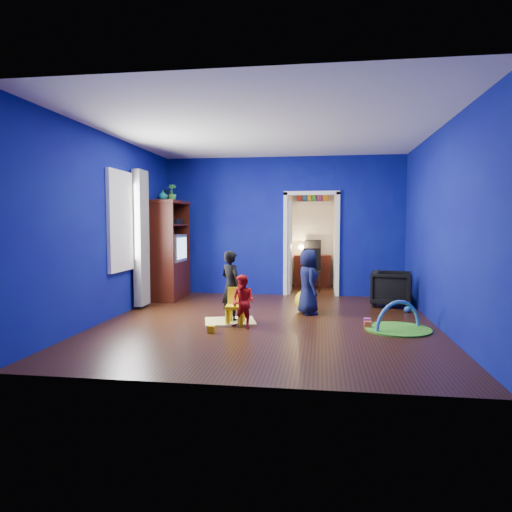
# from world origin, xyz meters

# --- Properties ---
(floor) EXTENTS (5.00, 5.50, 0.01)m
(floor) POSITION_xyz_m (0.00, 0.00, 0.00)
(floor) COLOR black
(floor) RESTS_ON ground
(ceiling) EXTENTS (5.00, 5.50, 0.01)m
(ceiling) POSITION_xyz_m (0.00, 0.00, 2.90)
(ceiling) COLOR white
(ceiling) RESTS_ON wall_back
(wall_back) EXTENTS (5.00, 0.02, 2.90)m
(wall_back) POSITION_xyz_m (0.00, 2.75, 1.45)
(wall_back) COLOR #0A0A72
(wall_back) RESTS_ON floor
(wall_front) EXTENTS (5.00, 0.02, 2.90)m
(wall_front) POSITION_xyz_m (0.00, -2.75, 1.45)
(wall_front) COLOR #0A0A72
(wall_front) RESTS_ON floor
(wall_left) EXTENTS (0.02, 5.50, 2.90)m
(wall_left) POSITION_xyz_m (-2.50, 0.00, 1.45)
(wall_left) COLOR #0A0A72
(wall_left) RESTS_ON floor
(wall_right) EXTENTS (0.02, 5.50, 2.90)m
(wall_right) POSITION_xyz_m (2.50, 0.00, 1.45)
(wall_right) COLOR #0A0A72
(wall_right) RESTS_ON floor
(alcove) EXTENTS (1.00, 1.75, 2.50)m
(alcove) POSITION_xyz_m (0.60, 3.62, 1.25)
(alcove) COLOR silver
(alcove) RESTS_ON floor
(armchair) EXTENTS (0.81, 0.79, 0.64)m
(armchair) POSITION_xyz_m (2.08, 1.71, 0.32)
(armchair) COLOR black
(armchair) RESTS_ON floor
(child_black) EXTENTS (0.48, 0.45, 1.10)m
(child_black) POSITION_xyz_m (-0.57, 0.02, 0.55)
(child_black) COLOR black
(child_black) RESTS_ON floor
(child_navy) EXTENTS (0.48, 0.60, 1.09)m
(child_navy) POSITION_xyz_m (0.59, 0.73, 0.54)
(child_navy) COLOR #0F1637
(child_navy) RESTS_ON floor
(toddler_red) EXTENTS (0.47, 0.43, 0.77)m
(toddler_red) POSITION_xyz_m (-0.30, -0.43, 0.39)
(toddler_red) COLOR red
(toddler_red) RESTS_ON floor
(vase) EXTENTS (0.23, 0.23, 0.19)m
(vase) POSITION_xyz_m (-2.22, 1.64, 2.05)
(vase) COLOR #0D6068
(vase) RESTS_ON tv_armoire
(potted_plant) EXTENTS (0.23, 0.23, 0.35)m
(potted_plant) POSITION_xyz_m (-2.22, 2.16, 2.14)
(potted_plant) COLOR green
(potted_plant) RESTS_ON tv_armoire
(tv_armoire) EXTENTS (0.58, 1.14, 1.96)m
(tv_armoire) POSITION_xyz_m (-2.22, 1.94, 0.98)
(tv_armoire) COLOR #3D0E0A
(tv_armoire) RESTS_ON floor
(crt_tv) EXTENTS (0.46, 0.70, 0.54)m
(crt_tv) POSITION_xyz_m (-2.18, 1.94, 1.02)
(crt_tv) COLOR silver
(crt_tv) RESTS_ON tv_armoire
(yellow_blanket) EXTENTS (0.88, 0.78, 0.03)m
(yellow_blanket) POSITION_xyz_m (-0.57, -0.08, 0.01)
(yellow_blanket) COLOR #F2E07A
(yellow_blanket) RESTS_ON floor
(hopper_ball) EXTENTS (0.37, 0.37, 0.37)m
(hopper_ball) POSITION_xyz_m (0.54, 0.98, 0.18)
(hopper_ball) COLOR yellow
(hopper_ball) RESTS_ON floor
(kid_chair) EXTENTS (0.29, 0.29, 0.50)m
(kid_chair) POSITION_xyz_m (-0.45, -0.23, 0.25)
(kid_chair) COLOR yellow
(kid_chair) RESTS_ON floor
(play_mat) EXTENTS (0.92, 0.92, 0.02)m
(play_mat) POSITION_xyz_m (1.90, -0.23, 0.01)
(play_mat) COLOR #4EAD27
(play_mat) RESTS_ON floor
(toy_arch) EXTENTS (0.71, 0.51, 0.82)m
(toy_arch) POSITION_xyz_m (1.90, -0.23, 0.02)
(toy_arch) COLOR #3F8CD8
(toy_arch) RESTS_ON floor
(window_left) EXTENTS (0.03, 0.95, 1.55)m
(window_left) POSITION_xyz_m (-2.48, 0.35, 1.55)
(window_left) COLOR white
(window_left) RESTS_ON wall_left
(curtain) EXTENTS (0.14, 0.42, 2.40)m
(curtain) POSITION_xyz_m (-2.37, 0.90, 1.25)
(curtain) COLOR slate
(curtain) RESTS_ON floor
(doorway) EXTENTS (1.16, 0.10, 2.10)m
(doorway) POSITION_xyz_m (0.60, 2.75, 1.05)
(doorway) COLOR white
(doorway) RESTS_ON floor
(study_desk) EXTENTS (0.88, 0.44, 0.75)m
(study_desk) POSITION_xyz_m (0.60, 4.26, 0.38)
(study_desk) COLOR #3D140A
(study_desk) RESTS_ON floor
(desk_monitor) EXTENTS (0.40, 0.05, 0.32)m
(desk_monitor) POSITION_xyz_m (0.60, 4.38, 0.95)
(desk_monitor) COLOR black
(desk_monitor) RESTS_ON study_desk
(desk_lamp) EXTENTS (0.14, 0.14, 0.14)m
(desk_lamp) POSITION_xyz_m (0.32, 4.32, 0.93)
(desk_lamp) COLOR #FFD88C
(desk_lamp) RESTS_ON study_desk
(folding_chair) EXTENTS (0.40, 0.40, 0.92)m
(folding_chair) POSITION_xyz_m (0.60, 3.30, 0.46)
(folding_chair) COLOR black
(folding_chair) RESTS_ON floor
(book_shelf) EXTENTS (0.88, 0.24, 0.04)m
(book_shelf) POSITION_xyz_m (0.60, 4.37, 2.02)
(book_shelf) COLOR white
(book_shelf) RESTS_ON study_desk
(toy_0) EXTENTS (0.10, 0.08, 0.10)m
(toy_0) POSITION_xyz_m (1.48, -0.19, 0.05)
(toy_0) COLOR #ED4827
(toy_0) RESTS_ON floor
(toy_1) EXTENTS (0.11, 0.11, 0.11)m
(toy_1) POSITION_xyz_m (2.27, 1.11, 0.06)
(toy_1) COLOR blue
(toy_1) RESTS_ON floor
(toy_2) EXTENTS (0.10, 0.08, 0.10)m
(toy_2) POSITION_xyz_m (-0.69, -0.77, 0.05)
(toy_2) COLOR #F8AF0D
(toy_2) RESTS_ON floor
(toy_3) EXTENTS (0.11, 0.11, 0.11)m
(toy_3) POSITION_xyz_m (0.70, 0.86, 0.06)
(toy_3) COLOR green
(toy_3) RESTS_ON floor
(toy_4) EXTENTS (0.10, 0.08, 0.10)m
(toy_4) POSITION_xyz_m (1.50, 0.05, 0.05)
(toy_4) COLOR #C74A9C
(toy_4) RESTS_ON floor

